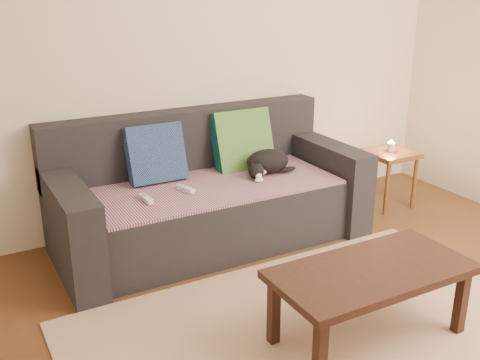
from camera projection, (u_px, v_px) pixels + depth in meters
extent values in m
cube|color=beige|center=(179.00, 46.00, 3.90)|extent=(4.50, 0.04, 2.60)
cube|color=#232328|center=(213.00, 215.00, 3.86)|extent=(1.70, 0.78, 0.42)
cube|color=#232328|center=(187.00, 140.00, 4.04)|extent=(2.10, 0.18, 0.45)
cube|color=#232328|center=(72.00, 231.00, 3.39)|extent=(0.20, 0.90, 0.60)
cube|color=#232328|center=(325.00, 180.00, 4.26)|extent=(0.20, 0.90, 0.60)
cube|color=#372444|center=(213.00, 186.00, 3.76)|extent=(1.66, 0.74, 0.02)
cube|color=#0F1843|center=(156.00, 154.00, 3.78)|extent=(0.39, 0.21, 0.40)
cube|color=#0A4544|center=(242.00, 141.00, 4.08)|extent=(0.44, 0.24, 0.45)
ellipsoid|color=black|center=(268.00, 161.00, 3.97)|extent=(0.33, 0.26, 0.17)
sphere|color=black|center=(256.00, 171.00, 3.84)|extent=(0.12, 0.12, 0.11)
sphere|color=white|center=(258.00, 176.00, 3.81)|extent=(0.05, 0.05, 0.05)
ellipsoid|color=black|center=(288.00, 169.00, 3.97)|extent=(0.13, 0.05, 0.04)
cube|color=white|center=(146.00, 199.00, 3.47)|extent=(0.04, 0.15, 0.03)
cube|color=white|center=(186.00, 189.00, 3.63)|extent=(0.07, 0.15, 0.03)
cube|color=brown|center=(390.00, 154.00, 4.44)|extent=(0.36, 0.36, 0.04)
cylinder|color=brown|center=(387.00, 189.00, 4.33)|extent=(0.03, 0.03, 0.42)
cylinder|color=brown|center=(414.00, 183.00, 4.46)|extent=(0.03, 0.03, 0.42)
cylinder|color=brown|center=(362.00, 178.00, 4.57)|extent=(0.03, 0.03, 0.42)
cylinder|color=brown|center=(389.00, 173.00, 4.70)|extent=(0.03, 0.03, 0.42)
cylinder|color=beige|center=(391.00, 147.00, 4.42)|extent=(0.06, 0.06, 0.07)
sphere|color=#FFBF59|center=(391.00, 142.00, 4.41)|extent=(0.02, 0.02, 0.02)
cube|color=tan|center=(332.00, 345.00, 2.81)|extent=(2.50, 1.80, 0.01)
cube|color=black|center=(372.00, 272.00, 2.75)|extent=(1.01, 0.50, 0.04)
cube|color=black|center=(320.00, 355.00, 2.46)|extent=(0.05, 0.05, 0.36)
cube|color=black|center=(461.00, 302.00, 2.86)|extent=(0.05, 0.05, 0.36)
cube|color=black|center=(274.00, 312.00, 2.78)|extent=(0.05, 0.05, 0.36)
cube|color=black|center=(406.00, 270.00, 3.18)|extent=(0.05, 0.05, 0.36)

